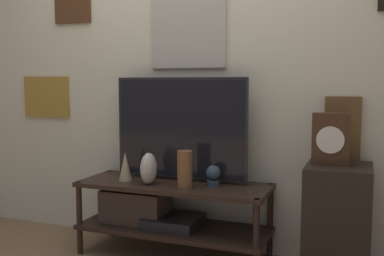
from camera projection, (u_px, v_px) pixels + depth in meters
name	position (u px, v px, depth m)	size (l,w,h in m)	color
wall_back	(189.00, 60.00, 3.25)	(6.40, 0.08, 2.70)	beige
media_console	(160.00, 208.00, 3.12)	(1.31, 0.48, 0.51)	black
television	(180.00, 128.00, 3.12)	(0.96, 0.05, 0.72)	black
vase_slim_bronze	(125.00, 166.00, 3.13)	(0.09, 0.09, 0.20)	tan
vase_tall_ceramic	(185.00, 169.00, 2.92)	(0.10, 0.10, 0.24)	brown
vase_urn_stoneware	(149.00, 169.00, 3.02)	(0.10, 0.15, 0.21)	beige
decorative_bust	(213.00, 175.00, 2.97)	(0.10, 0.10, 0.14)	#2D4251
side_table	(337.00, 222.00, 2.73)	(0.38, 0.43, 0.70)	black
mantel_clock	(331.00, 139.00, 2.69)	(0.22, 0.11, 0.31)	#422819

